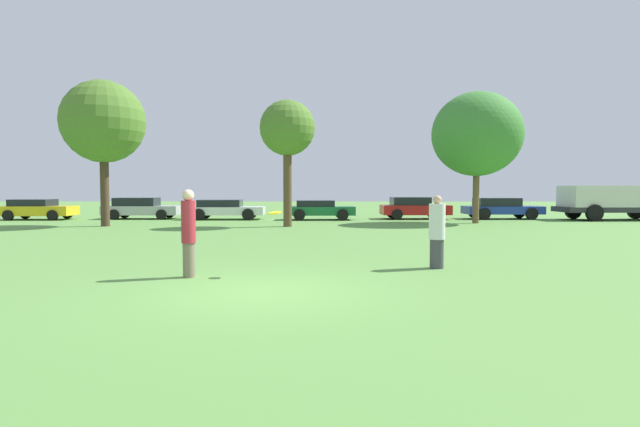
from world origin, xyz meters
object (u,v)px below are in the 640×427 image
person_catcher (437,232)px  parked_car_silver (141,208)px  tree_2 (477,134)px  parked_car_green (319,209)px  person_thrower (189,232)px  tree_0 (103,122)px  parked_car_yellow (37,209)px  parked_car_blue (501,208)px  tree_1 (287,130)px  frisbee (275,213)px  parked_car_red (414,208)px  delivery_truck_black (613,200)px  parked_car_white (224,209)px

person_catcher → parked_car_silver: person_catcher is taller
tree_2 → parked_car_green: size_ratio=1.71×
person_thrower → person_catcher: bearing=0.0°
person_thrower → tree_0: bearing=106.8°
parked_car_yellow → parked_car_blue: parked_car_blue is taller
tree_1 → person_thrower: bearing=-94.4°
person_catcher → tree_2: (5.39, 14.87, 3.83)m
person_thrower → tree_0: size_ratio=0.26×
frisbee → tree_0: (-9.58, 13.55, 3.68)m
frisbee → tree_2: size_ratio=0.04×
parked_car_red → delivery_truck_black: bearing=-6.4°
tree_1 → parked_car_yellow: bearing=161.2°
parked_car_green → tree_2: bearing=-20.3°
tree_2 → parked_car_white: (-13.89, 3.04, -4.03)m
person_catcher → delivery_truck_black: size_ratio=0.27×
frisbee → parked_car_white: bearing=104.4°
parked_car_white → delivery_truck_black: 22.64m
parked_car_green → tree_0: bearing=-156.2°
parked_car_red → frisbee: bearing=-110.4°
tree_0 → delivery_truck_black: 28.08m
tree_2 → parked_car_red: tree_2 is taller
parked_car_silver → parked_car_red: parked_car_red is taller
person_catcher → frisbee: (-3.64, -0.96, 0.49)m
parked_car_silver → parked_car_blue: (21.61, 0.09, 0.02)m
tree_0 → parked_car_yellow: tree_0 is taller
person_thrower → tree_0: 16.39m
person_catcher → tree_0: (-13.23, 12.59, 4.17)m
tree_0 → parked_car_blue: size_ratio=1.53×
person_thrower → frisbee: (1.76, 0.26, 0.38)m
tree_0 → parked_car_yellow: (-6.21, 5.00, -4.38)m
frisbee → tree_1: (-0.72, 13.41, 3.30)m
person_thrower → tree_1: (1.04, 13.68, 3.68)m
person_catcher → frisbee: person_catcher is taller
parked_car_red → delivery_truck_black: size_ratio=0.66×
person_catcher → parked_car_green: bearing=-93.5°
frisbee → parked_car_yellow: frisbee is taller
parked_car_red → parked_car_blue: parked_car_red is taller
parked_car_green → parked_car_red: bearing=6.5°
frisbee → parked_car_silver: (-9.99, 19.34, -0.67)m
frisbee → parked_car_white: size_ratio=0.06×
person_catcher → parked_car_blue: bearing=-126.1°
delivery_truck_black → person_catcher: bearing=-130.8°
tree_1 → parked_car_green: 6.69m
tree_1 → delivery_truck_black: bearing=15.5°
delivery_truck_black → tree_0: bearing=-171.7°
person_catcher → tree_0: 18.73m
parked_car_silver → delivery_truck_black: delivery_truck_black is taller
parked_car_green → parked_car_white: bearing=174.8°
parked_car_red → delivery_truck_black: delivery_truck_black is taller
tree_0 → parked_car_green: size_ratio=1.74×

